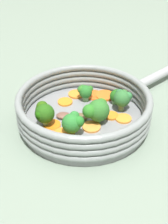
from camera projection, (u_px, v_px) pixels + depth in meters
The scene contains 30 objects.
ground_plane at pixel (84, 123), 0.70m from camera, with size 4.00×4.00×0.00m, color gray.
skillet at pixel (84, 120), 0.69m from camera, with size 0.28×0.28×0.01m, color gray.
skillet_rim_wall at pixel (84, 106), 0.67m from camera, with size 0.29×0.29×0.06m.
skillet_handle at pixel (152, 78), 0.81m from camera, with size 0.02×0.02×0.20m, color #999B9E.
skillet_rivet_left at pixel (131, 99), 0.74m from camera, with size 0.01×0.01×0.01m, color gray.
skillet_rivet_right at pixel (117, 91), 0.77m from camera, with size 0.01×0.01×0.01m, color gray.
carrot_slice_0 at pixel (63, 141), 0.62m from camera, with size 0.04×0.04×0.01m, color orange.
carrot_slice_1 at pixel (93, 95), 0.76m from camera, with size 0.05×0.05×0.00m, color orange.
carrot_slice_2 at pixel (111, 116), 0.69m from camera, with size 0.03×0.03×0.00m, color orange.
carrot_slice_3 at pixel (52, 126), 0.66m from camera, with size 0.04×0.04×0.00m, color orange.
carrot_slice_4 at pixel (78, 143), 0.61m from camera, with size 0.03×0.03×0.00m, color orange.
carrot_slice_5 at pixel (64, 135), 0.63m from camera, with size 0.04×0.04×0.01m, color orange.
carrot_slice_6 at pixel (104, 145), 0.61m from camera, with size 0.04×0.04×0.01m, color orange.
carrot_slice_7 at pixel (76, 94), 0.76m from camera, with size 0.04×0.04×0.00m, color orange.
carrot_slice_8 at pixel (47, 140), 0.62m from camera, with size 0.04×0.04×0.00m, color orange.
carrot_slice_9 at pixel (65, 102), 0.73m from camera, with size 0.04×0.04×0.00m, color orange.
carrot_slice_10 at pixel (105, 95), 0.76m from camera, with size 0.05×0.05×0.01m, color orange.
carrot_slice_11 at pixel (123, 118), 0.68m from camera, with size 0.04×0.04×0.00m, color orange.
carrot_slice_12 at pixel (90, 127), 0.66m from camera, with size 0.04×0.04×0.00m, color orange.
carrot_slice_13 at pixel (51, 132), 0.64m from camera, with size 0.05×0.05×0.00m, color orange.
broccoli_floret_0 at pixel (44, 112), 0.65m from camera, with size 0.05×0.04×0.05m.
broccoli_floret_1 at pixel (98, 110), 0.66m from camera, with size 0.05×0.06×0.05m.
broccoli_floret_2 at pixel (122, 98), 0.69m from camera, with size 0.04×0.04×0.05m.
broccoli_floret_3 at pixel (117, 96), 0.72m from camera, with size 0.04×0.03×0.03m.
broccoli_floret_4 at pixel (85, 91), 0.73m from camera, with size 0.04×0.04×0.04m.
broccoli_floret_5 at pixel (73, 123), 0.62m from camera, with size 0.04×0.04×0.05m.
mushroom_piece_0 at pixel (97, 103), 0.72m from camera, with size 0.02×0.02×0.01m, color brown.
mushroom_piece_1 at pixel (63, 115), 0.68m from camera, with size 0.03×0.02×0.01m, color brown.
mushroom_piece_2 at pixel (113, 137), 0.63m from camera, with size 0.02×0.02×0.01m, color #8D614A.
mushroom_piece_3 at pixel (80, 117), 0.68m from camera, with size 0.03×0.02×0.01m, color brown.
Camera 1 is at (0.51, -0.22, 0.42)m, focal length 50.00 mm.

